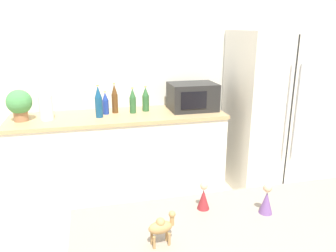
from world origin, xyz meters
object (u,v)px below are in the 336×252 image
potted_plant (19,104)px  back_bottle_1 (115,99)px  back_bottle_4 (133,101)px  back_bottle_0 (99,102)px  back_bottle_3 (146,99)px  camel_figurine (162,226)px  microwave (192,97)px  wise_man_figurine_blue (203,197)px  back_bottle_2 (106,103)px  refrigerator (270,112)px  wise_man_figurine_crimson (266,201)px  paper_towel_roll (46,108)px

potted_plant → back_bottle_1: 0.88m
potted_plant → back_bottle_1: (0.87, 0.10, -0.02)m
back_bottle_4 → back_bottle_0: bearing=-165.0°
back_bottle_3 → back_bottle_4: bearing=-160.8°
back_bottle_1 → camel_figurine: (-0.01, -2.20, -0.04)m
microwave → back_bottle_1: 0.80m
back_bottle_4 → wise_man_figurine_blue: 1.95m
back_bottle_2 → wise_man_figurine_blue: (0.33, -1.97, -0.02)m
refrigerator → back_bottle_2: (-1.76, 0.13, 0.16)m
back_bottle_3 → camel_figurine: bearing=-98.4°
back_bottle_2 → back_bottle_3: 0.41m
refrigerator → wise_man_figurine_crimson: 2.26m
back_bottle_2 → camel_figurine: bearing=-87.8°
back_bottle_0 → wise_man_figurine_blue: back_bottle_0 is taller
microwave → back_bottle_0: bearing=-175.3°
back_bottle_2 → camel_figurine: 2.18m
back_bottle_2 → back_bottle_4: back_bottle_4 is taller
refrigerator → paper_towel_roll: refrigerator is taller
paper_towel_roll → microwave: size_ratio=0.48×
back_bottle_4 → camel_figurine: (-0.18, -2.15, -0.02)m
paper_towel_roll → refrigerator: bearing=-1.3°
microwave → back_bottle_1: back_bottle_1 is taller
back_bottle_0 → wise_man_figurine_crimson: bearing=-71.4°
back_bottle_4 → wise_man_figurine_blue: bearing=-88.3°
paper_towel_roll → back_bottle_3: size_ratio=0.90×
refrigerator → back_bottle_0: (-1.83, 0.02, 0.20)m
camel_figurine → wise_man_figurine_crimson: 0.52m
potted_plant → back_bottle_3: size_ratio=1.13×
back_bottle_0 → back_bottle_3: (0.48, 0.14, -0.03)m
microwave → wise_man_figurine_blue: size_ratio=3.60×
back_bottle_0 → microwave: bearing=4.7°
back_bottle_2 → wise_man_figurine_crimson: size_ratio=1.60×
refrigerator → back_bottle_0: 1.84m
back_bottle_4 → refrigerator: bearing=-4.4°
back_bottle_1 → back_bottle_4: 0.18m
microwave → wise_man_figurine_crimson: microwave is taller
paper_towel_roll → wise_man_figurine_crimson: 2.29m
wise_man_figurine_crimson → paper_towel_roll: bearing=119.8°
back_bottle_2 → back_bottle_3: bearing=4.0°
back_bottle_1 → camel_figurine: back_bottle_1 is taller
refrigerator → wise_man_figurine_blue: refrigerator is taller
potted_plant → camel_figurine: 2.28m
back_bottle_4 → camel_figurine: size_ratio=1.89×
back_bottle_4 → wise_man_figurine_crimson: back_bottle_4 is taller
camel_figurine → paper_towel_roll: bearing=106.9°
potted_plant → back_bottle_1: size_ratio=0.97×
back_bottle_1 → wise_man_figurine_blue: back_bottle_1 is taller
potted_plant → back_bottle_1: bearing=6.5°
microwave → back_bottle_3: (-0.48, 0.06, -0.02)m
back_bottle_1 → wise_man_figurine_blue: (0.23, -2.00, -0.06)m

